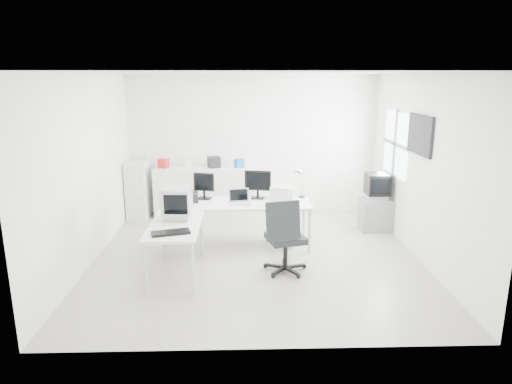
{
  "coord_description": "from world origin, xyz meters",
  "views": [
    {
      "loc": [
        -0.2,
        -6.68,
        2.75
      ],
      "look_at": [
        0.0,
        0.2,
        1.0
      ],
      "focal_mm": 32.0,
      "sensor_mm": 36.0,
      "label": 1
    }
  ],
  "objects_px": {
    "main_desk": "(237,224)",
    "inkjet_printer": "(185,197)",
    "lcd_monitor_small": "(204,186)",
    "crt_monitor": "(177,204)",
    "lcd_monitor_large": "(258,185)",
    "crt_tv": "(377,186)",
    "laptop": "(240,197)",
    "laser_printer": "(282,192)",
    "office_chair": "(286,235)",
    "sideboard": "(205,192)",
    "filing_cabinet": "(137,191)",
    "tv_cabinet": "(375,214)",
    "drawer_pedestal": "(279,227)",
    "side_desk": "(176,249)"
  },
  "relations": [
    {
      "from": "main_desk",
      "to": "drawer_pedestal",
      "type": "distance_m",
      "value": 0.71
    },
    {
      "from": "office_chair",
      "to": "sideboard",
      "type": "relative_size",
      "value": 0.57
    },
    {
      "from": "lcd_monitor_large",
      "to": "laser_printer",
      "type": "xyz_separation_m",
      "value": [
        0.4,
        -0.03,
        -0.12
      ]
    },
    {
      "from": "crt_monitor",
      "to": "filing_cabinet",
      "type": "bearing_deg",
      "value": 117.71
    },
    {
      "from": "laser_printer",
      "to": "sideboard",
      "type": "relative_size",
      "value": 0.19
    },
    {
      "from": "crt_monitor",
      "to": "tv_cabinet",
      "type": "distance_m",
      "value": 3.79
    },
    {
      "from": "tv_cabinet",
      "to": "filing_cabinet",
      "type": "distance_m",
      "value": 4.59
    },
    {
      "from": "main_desk",
      "to": "crt_tv",
      "type": "distance_m",
      "value": 2.67
    },
    {
      "from": "main_desk",
      "to": "inkjet_printer",
      "type": "height_order",
      "value": "inkjet_printer"
    },
    {
      "from": "lcd_monitor_large",
      "to": "laser_printer",
      "type": "relative_size",
      "value": 1.22
    },
    {
      "from": "lcd_monitor_small",
      "to": "sideboard",
      "type": "height_order",
      "value": "lcd_monitor_small"
    },
    {
      "from": "crt_tv",
      "to": "filing_cabinet",
      "type": "distance_m",
      "value": 4.59
    },
    {
      "from": "side_desk",
      "to": "inkjet_printer",
      "type": "distance_m",
      "value": 1.28
    },
    {
      "from": "laser_printer",
      "to": "filing_cabinet",
      "type": "distance_m",
      "value": 3.06
    },
    {
      "from": "sideboard",
      "to": "filing_cabinet",
      "type": "bearing_deg",
      "value": -172.7
    },
    {
      "from": "drawer_pedestal",
      "to": "laser_printer",
      "type": "bearing_deg",
      "value": 73.61
    },
    {
      "from": "laptop",
      "to": "laser_printer",
      "type": "bearing_deg",
      "value": 15.72
    },
    {
      "from": "lcd_monitor_small",
      "to": "sideboard",
      "type": "distance_m",
      "value": 1.57
    },
    {
      "from": "side_desk",
      "to": "filing_cabinet",
      "type": "xyz_separation_m",
      "value": [
        -1.13,
        2.68,
        0.19
      ]
    },
    {
      "from": "lcd_monitor_large",
      "to": "crt_monitor",
      "type": "bearing_deg",
      "value": -125.05
    },
    {
      "from": "crt_monitor",
      "to": "office_chair",
      "type": "distance_m",
      "value": 1.62
    },
    {
      "from": "main_desk",
      "to": "laser_printer",
      "type": "distance_m",
      "value": 0.92
    },
    {
      "from": "side_desk",
      "to": "lcd_monitor_large",
      "type": "height_order",
      "value": "lcd_monitor_large"
    },
    {
      "from": "laptop",
      "to": "filing_cabinet",
      "type": "relative_size",
      "value": 0.32
    },
    {
      "from": "main_desk",
      "to": "sideboard",
      "type": "relative_size",
      "value": 1.21
    },
    {
      "from": "lcd_monitor_large",
      "to": "crt_tv",
      "type": "bearing_deg",
      "value": 25.08
    },
    {
      "from": "laptop",
      "to": "tv_cabinet",
      "type": "xyz_separation_m",
      "value": [
        2.47,
        0.84,
        -0.57
      ]
    },
    {
      "from": "crt_monitor",
      "to": "drawer_pedestal",
      "type": "bearing_deg",
      "value": 32.98
    },
    {
      "from": "lcd_monitor_large",
      "to": "office_chair",
      "type": "relative_size",
      "value": 0.41
    },
    {
      "from": "inkjet_printer",
      "to": "lcd_monitor_small",
      "type": "xyz_separation_m",
      "value": [
        0.3,
        0.15,
        0.15
      ]
    },
    {
      "from": "laptop",
      "to": "office_chair",
      "type": "xyz_separation_m",
      "value": [
        0.66,
        -0.94,
        -0.31
      ]
    },
    {
      "from": "main_desk",
      "to": "laptop",
      "type": "bearing_deg",
      "value": -63.43
    },
    {
      "from": "office_chair",
      "to": "sideboard",
      "type": "distance_m",
      "value": 3.11
    },
    {
      "from": "sideboard",
      "to": "tv_cabinet",
      "type": "bearing_deg",
      "value": -17.51
    },
    {
      "from": "lcd_monitor_small",
      "to": "crt_monitor",
      "type": "bearing_deg",
      "value": -89.29
    },
    {
      "from": "crt_monitor",
      "to": "office_chair",
      "type": "bearing_deg",
      "value": -4.2
    },
    {
      "from": "tv_cabinet",
      "to": "crt_tv",
      "type": "relative_size",
      "value": 1.2
    },
    {
      "from": "main_desk",
      "to": "crt_tv",
      "type": "bearing_deg",
      "value": 16.29
    },
    {
      "from": "sideboard",
      "to": "side_desk",
      "type": "bearing_deg",
      "value": -93.6
    },
    {
      "from": "side_desk",
      "to": "tv_cabinet",
      "type": "xyz_separation_m",
      "value": [
        3.37,
        1.84,
        -0.08
      ]
    },
    {
      "from": "inkjet_printer",
      "to": "laptop",
      "type": "height_order",
      "value": "laptop"
    },
    {
      "from": "crt_monitor",
      "to": "office_chair",
      "type": "xyz_separation_m",
      "value": [
        1.56,
        -0.19,
        -0.42
      ]
    },
    {
      "from": "laptop",
      "to": "crt_monitor",
      "type": "height_order",
      "value": "crt_monitor"
    },
    {
      "from": "inkjet_printer",
      "to": "laptop",
      "type": "relative_size",
      "value": 1.14
    },
    {
      "from": "inkjet_printer",
      "to": "laser_printer",
      "type": "bearing_deg",
      "value": -2.49
    },
    {
      "from": "lcd_monitor_large",
      "to": "filing_cabinet",
      "type": "xyz_separation_m",
      "value": [
        -2.33,
        1.33,
        -0.42
      ]
    },
    {
      "from": "tv_cabinet",
      "to": "laptop",
      "type": "bearing_deg",
      "value": -161.3
    },
    {
      "from": "crt_monitor",
      "to": "tv_cabinet",
      "type": "relative_size",
      "value": 0.75
    },
    {
      "from": "side_desk",
      "to": "drawer_pedestal",
      "type": "xyz_separation_m",
      "value": [
        1.55,
        1.15,
        -0.08
      ]
    },
    {
      "from": "inkjet_printer",
      "to": "lcd_monitor_large",
      "type": "xyz_separation_m",
      "value": [
        1.2,
        0.15,
        0.16
      ]
    }
  ]
}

